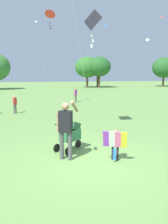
{
  "coord_description": "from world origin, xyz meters",
  "views": [
    {
      "loc": [
        -1.32,
        -6.18,
        2.61
      ],
      "look_at": [
        0.12,
        1.07,
        1.3
      ],
      "focal_mm": 35.67,
      "sensor_mm": 36.0,
      "label": 1
    }
  ],
  "objects_px": {
    "person_adult_flyer": "(66,126)",
    "person_couple_left": "(76,94)",
    "kite_adult_black": "(92,23)",
    "child_with_butterfly_kite": "(115,142)",
    "kite_orange_delta": "(50,15)",
    "person_red_shirt": "(15,103)",
    "stroller": "(71,133)"
  },
  "relations": [
    {
      "from": "kite_orange_delta",
      "to": "person_adult_flyer",
      "type": "bearing_deg",
      "value": -91.21
    },
    {
      "from": "child_with_butterfly_kite",
      "to": "kite_orange_delta",
      "type": "relative_size",
      "value": 0.13
    },
    {
      "from": "kite_adult_black",
      "to": "person_red_shirt",
      "type": "height_order",
      "value": "kite_adult_black"
    },
    {
      "from": "kite_adult_black",
      "to": "kite_orange_delta",
      "type": "bearing_deg",
      "value": 98.48
    },
    {
      "from": "person_couple_left",
      "to": "stroller",
      "type": "bearing_deg",
      "value": -99.86
    },
    {
      "from": "person_adult_flyer",
      "to": "person_couple_left",
      "type": "relative_size",
      "value": 1.42
    },
    {
      "from": "child_with_butterfly_kite",
      "to": "person_red_shirt",
      "type": "bearing_deg",
      "value": 113.2
    },
    {
      "from": "person_adult_flyer",
      "to": "kite_orange_delta",
      "type": "relative_size",
      "value": 0.25
    },
    {
      "from": "child_with_butterfly_kite",
      "to": "person_red_shirt",
      "type": "height_order",
      "value": "person_red_shirt"
    },
    {
      "from": "kite_orange_delta",
      "to": "person_red_shirt",
      "type": "distance_m",
      "value": 7.76
    },
    {
      "from": "kite_orange_delta",
      "to": "person_red_shirt",
      "type": "relative_size",
      "value": 6.28
    },
    {
      "from": "person_adult_flyer",
      "to": "kite_orange_delta",
      "type": "bearing_deg",
      "value": 88.79
    },
    {
      "from": "child_with_butterfly_kite",
      "to": "kite_adult_black",
      "type": "bearing_deg",
      "value": 87.82
    },
    {
      "from": "person_adult_flyer",
      "to": "person_red_shirt",
      "type": "height_order",
      "value": "person_adult_flyer"
    },
    {
      "from": "child_with_butterfly_kite",
      "to": "stroller",
      "type": "height_order",
      "value": "stroller"
    },
    {
      "from": "child_with_butterfly_kite",
      "to": "kite_orange_delta",
      "type": "distance_m",
      "value": 14.04
    },
    {
      "from": "kite_adult_black",
      "to": "kite_orange_delta",
      "type": "xyz_separation_m",
      "value": [
        -1.31,
        8.79,
        2.36
      ]
    },
    {
      "from": "kite_orange_delta",
      "to": "person_couple_left",
      "type": "relative_size",
      "value": 5.74
    },
    {
      "from": "person_adult_flyer",
      "to": "person_couple_left",
      "type": "bearing_deg",
      "value": 79.66
    },
    {
      "from": "person_adult_flyer",
      "to": "stroller",
      "type": "relative_size",
      "value": 1.77
    },
    {
      "from": "person_red_shirt",
      "to": "kite_orange_delta",
      "type": "bearing_deg",
      "value": 54.56
    },
    {
      "from": "stroller",
      "to": "person_couple_left",
      "type": "distance_m",
      "value": 12.57
    },
    {
      "from": "child_with_butterfly_kite",
      "to": "stroller",
      "type": "relative_size",
      "value": 0.92
    },
    {
      "from": "stroller",
      "to": "kite_orange_delta",
      "type": "distance_m",
      "value": 12.99
    },
    {
      "from": "person_adult_flyer",
      "to": "kite_adult_black",
      "type": "distance_m",
      "value": 5.11
    },
    {
      "from": "kite_adult_black",
      "to": "child_with_butterfly_kite",
      "type": "bearing_deg",
      "value": -92.18
    },
    {
      "from": "person_adult_flyer",
      "to": "kite_adult_black",
      "type": "height_order",
      "value": "kite_adult_black"
    },
    {
      "from": "person_adult_flyer",
      "to": "person_red_shirt",
      "type": "relative_size",
      "value": 1.56
    },
    {
      "from": "kite_adult_black",
      "to": "kite_orange_delta",
      "type": "relative_size",
      "value": 0.72
    },
    {
      "from": "person_adult_flyer",
      "to": "person_couple_left",
      "type": "distance_m",
      "value": 13.35
    },
    {
      "from": "stroller",
      "to": "person_red_shirt",
      "type": "height_order",
      "value": "person_red_shirt"
    },
    {
      "from": "kite_orange_delta",
      "to": "person_red_shirt",
      "type": "bearing_deg",
      "value": -125.44
    }
  ]
}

